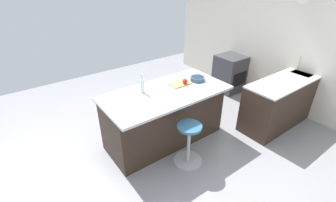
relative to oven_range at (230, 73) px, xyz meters
name	(u,v)px	position (x,y,z in m)	size (l,w,h in m)	color
ground_plane	(174,146)	(2.38, 0.91, -0.43)	(7.70, 7.70, 0.00)	gray
interior_partition_left	(284,35)	(-0.35, 0.91, 1.04)	(0.15, 5.92, 2.93)	silver
sink_cabinet	(291,97)	(0.00, 1.52, 0.02)	(2.34, 0.60, 1.17)	#38281E
oven_range	(230,73)	(0.00, 0.00, 0.00)	(0.60, 0.61, 0.86)	#38383D
kitchen_island	(165,116)	(2.39, 0.66, 0.05)	(2.00, 0.99, 0.94)	#38281E
stool_by_window	(189,145)	(2.43, 1.33, -0.11)	(0.44, 0.44, 0.67)	#B7B7BC
cutting_board	(180,83)	(2.04, 0.61, 0.52)	(0.36, 0.24, 0.02)	tan
apple_red	(185,81)	(1.99, 0.68, 0.57)	(0.09, 0.09, 0.09)	red
water_bottle	(143,85)	(2.69, 0.52, 0.63)	(0.06, 0.06, 0.31)	silver
fruit_bowl	(197,78)	(1.71, 0.68, 0.55)	(0.25, 0.25, 0.07)	#334C6B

